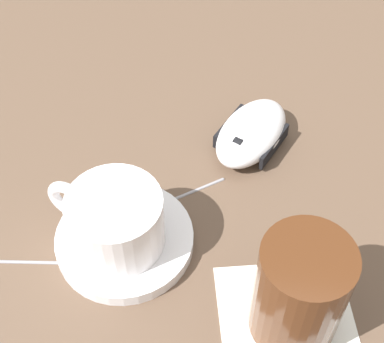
{
  "coord_description": "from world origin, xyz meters",
  "views": [
    {
      "loc": [
        0.05,
        -0.29,
        0.46
      ],
      "look_at": [
        0.0,
        0.06,
        0.03
      ],
      "focal_mm": 55.0,
      "sensor_mm": 36.0,
      "label": 1
    }
  ],
  "objects_px": {
    "saucer": "(125,240)",
    "computer_mouse": "(251,133)",
    "drinking_glass": "(300,292)",
    "coffee_cup": "(114,220)"
  },
  "relations": [
    {
      "from": "saucer",
      "to": "computer_mouse",
      "type": "height_order",
      "value": "computer_mouse"
    },
    {
      "from": "drinking_glass",
      "to": "computer_mouse",
      "type": "bearing_deg",
      "value": 103.86
    },
    {
      "from": "coffee_cup",
      "to": "computer_mouse",
      "type": "height_order",
      "value": "coffee_cup"
    },
    {
      "from": "coffee_cup",
      "to": "drinking_glass",
      "type": "height_order",
      "value": "drinking_glass"
    },
    {
      "from": "saucer",
      "to": "drinking_glass",
      "type": "bearing_deg",
      "value": -20.79
    },
    {
      "from": "saucer",
      "to": "coffee_cup",
      "type": "distance_m",
      "value": 0.04
    },
    {
      "from": "coffee_cup",
      "to": "drinking_glass",
      "type": "distance_m",
      "value": 0.17
    },
    {
      "from": "coffee_cup",
      "to": "computer_mouse",
      "type": "bearing_deg",
      "value": 52.29
    },
    {
      "from": "computer_mouse",
      "to": "drinking_glass",
      "type": "relative_size",
      "value": 1.14
    },
    {
      "from": "saucer",
      "to": "computer_mouse",
      "type": "bearing_deg",
      "value": 53.07
    }
  ]
}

